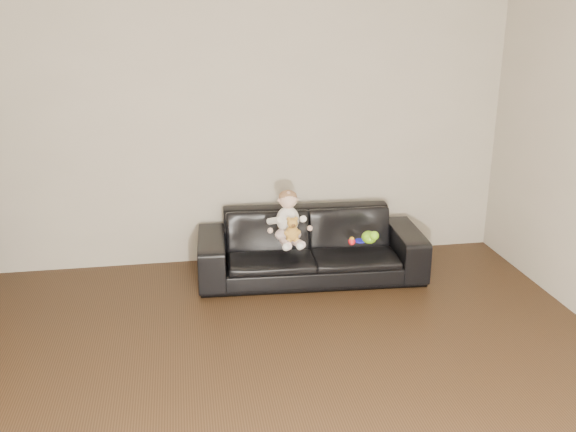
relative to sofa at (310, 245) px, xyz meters
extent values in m
plane|color=#B3A996|center=(-0.65, 0.50, 1.02)|extent=(5.00, 0.00, 5.00)
imported|color=black|center=(0.00, 0.00, 0.00)|extent=(1.94, 0.84, 0.55)
ellipsoid|color=beige|center=(-0.21, -0.09, 0.15)|extent=(0.25, 0.23, 0.12)
ellipsoid|color=white|center=(-0.21, -0.08, 0.27)|extent=(0.22, 0.19, 0.23)
sphere|color=beige|center=(-0.21, -0.09, 0.45)|extent=(0.18, 0.18, 0.15)
ellipsoid|color=#8C603F|center=(-0.21, -0.08, 0.47)|extent=(0.18, 0.18, 0.10)
cylinder|color=beige|center=(-0.25, -0.23, 0.13)|extent=(0.10, 0.19, 0.07)
cylinder|color=beige|center=(-0.16, -0.23, 0.13)|extent=(0.10, 0.19, 0.07)
sphere|color=white|center=(-0.26, -0.33, 0.13)|extent=(0.07, 0.07, 0.06)
sphere|color=white|center=(-0.15, -0.33, 0.13)|extent=(0.07, 0.07, 0.06)
cylinder|color=white|center=(-0.33, -0.13, 0.29)|extent=(0.09, 0.16, 0.10)
cylinder|color=white|center=(-0.09, -0.13, 0.29)|extent=(0.09, 0.16, 0.10)
ellipsoid|color=#C28D37|center=(-0.20, -0.23, 0.21)|extent=(0.12, 0.10, 0.13)
sphere|color=#C28D37|center=(-0.20, -0.25, 0.30)|extent=(0.09, 0.09, 0.09)
sphere|color=#C28D37|center=(-0.23, -0.24, 0.33)|extent=(0.04, 0.04, 0.03)
sphere|color=#C28D37|center=(-0.17, -0.24, 0.33)|extent=(0.04, 0.04, 0.03)
sphere|color=#593819|center=(-0.20, -0.28, 0.29)|extent=(0.04, 0.04, 0.03)
ellipsoid|color=#81E01A|center=(0.44, -0.25, 0.14)|extent=(0.15, 0.17, 0.10)
sphere|color=red|center=(0.29, -0.27, 0.12)|extent=(0.07, 0.07, 0.06)
cylinder|color=#1B1EDA|center=(0.38, -0.20, 0.09)|extent=(0.11, 0.11, 0.01)
camera|label=1|loc=(-1.04, -5.00, 1.99)|focal=40.00mm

